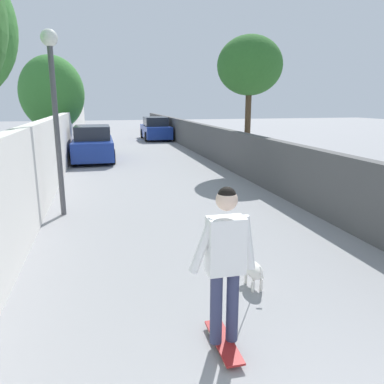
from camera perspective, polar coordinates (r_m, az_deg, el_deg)
The scene contains 11 objects.
ground_plane at distance 15.13m, azimuth -7.02°, elevation 3.70°, with size 80.00×80.00×0.00m, color gray.
wall_left at distance 12.99m, azimuth -20.29°, elevation 5.99°, with size 48.00×0.30×2.09m, color silver.
fence_right at distance 13.84m, azimuth 7.24°, elevation 5.92°, with size 48.00×0.30×1.51m, color #4C4C4C.
tree_left_near at distance 19.93m, azimuth -20.56°, elevation 13.91°, with size 3.05×3.05×4.76m.
tree_right_far at distance 14.96m, azimuth 8.78°, elevation 18.43°, with size 2.45×2.45×5.00m.
lamp_post at distance 8.95m, azimuth -20.36°, elevation 14.25°, with size 0.36×0.36×4.07m.
skateboard at distance 4.35m, azimuth 4.82°, elevation -21.78°, with size 0.80×0.20×0.08m.
person_skateboarder at distance 3.86m, azimuth 5.13°, elevation -9.46°, with size 0.22×0.71×1.70m.
dog at distance 5.49m, azimuth 9.23°, elevation -11.44°, with size 1.54×0.96×1.06m.
car_near at distance 17.47m, azimuth -14.85°, elevation 7.04°, with size 4.13×1.80×1.54m.
car_far at distance 26.43m, azimuth -5.57°, elevation 9.52°, with size 4.10×1.80×1.54m.
Camera 1 is at (-0.81, 1.71, 2.59)m, focal length 34.98 mm.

